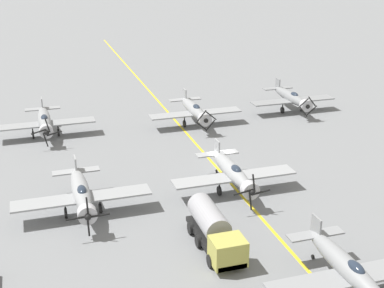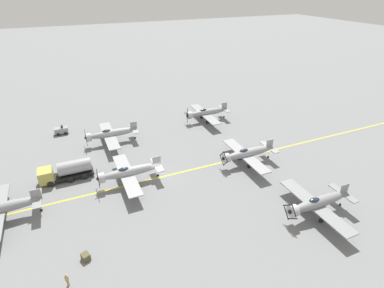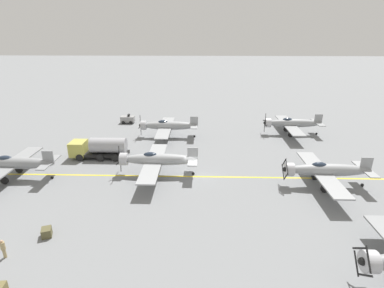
{
  "view_description": "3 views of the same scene",
  "coord_description": "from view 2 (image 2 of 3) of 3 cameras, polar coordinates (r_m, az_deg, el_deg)",
  "views": [
    {
      "loc": [
        18.05,
        47.81,
        22.9
      ],
      "look_at": [
        2.69,
        -1.31,
        2.9
      ],
      "focal_mm": 50.0,
      "sensor_mm": 36.0,
      "label": 1
    },
    {
      "loc": [
        -38.15,
        11.1,
        27.7
      ],
      "look_at": [
        2.57,
        -6.68,
        3.33
      ],
      "focal_mm": 28.0,
      "sensor_mm": 36.0,
      "label": 2
    },
    {
      "loc": [
        -33.28,
        -0.63,
        16.8
      ],
      "look_at": [
        5.25,
        0.5,
        2.34
      ],
      "focal_mm": 28.0,
      "sensor_mm": 36.0,
      "label": 3
    }
  ],
  "objects": [
    {
      "name": "taxiway_stripe",
      "position": [
        48.43,
        -6.07,
        -6.33
      ],
      "size": [
        0.3,
        160.0,
        0.01
      ],
      "primitive_type": "cube",
      "color": "yellow",
      "rests_on": "ground"
    },
    {
      "name": "airplane_mid_right",
      "position": [
        59.14,
        -15.22,
        1.92
      ],
      "size": [
        12.0,
        9.98,
        3.8
      ],
      "rotation": [
        0.0,
        0.0,
        -0.17
      ],
      "color": "#949799",
      "rests_on": "ground"
    },
    {
      "name": "airplane_mid_center",
      "position": [
        46.83,
        -11.96,
        -5.24
      ],
      "size": [
        12.0,
        9.98,
        3.79
      ],
      "rotation": [
        0.0,
        0.0,
        0.28
      ],
      "color": "#989B9E",
      "rests_on": "ground"
    },
    {
      "name": "airplane_near_center",
      "position": [
        51.45,
        10.46,
        -1.74
      ],
      "size": [
        12.0,
        9.98,
        3.65
      ],
      "rotation": [
        0.0,
        0.0,
        -0.29
      ],
      "color": "gray",
      "rests_on": "ground"
    },
    {
      "name": "supply_crate_mid_lane",
      "position": [
        37.9,
        -19.59,
        -19.56
      ],
      "size": [
        1.17,
        1.08,
        0.79
      ],
      "primitive_type": "cube",
      "rotation": [
        0.0,
        0.0,
        0.36
      ],
      "color": "brown",
      "rests_on": "ground"
    },
    {
      "name": "airplane_near_left",
      "position": [
        43.36,
        22.81,
        -10.27
      ],
      "size": [
        12.0,
        9.98,
        3.65
      ],
      "rotation": [
        0.0,
        0.0,
        -0.08
      ],
      "color": "gray",
      "rests_on": "ground"
    },
    {
      "name": "fuel_tanker",
      "position": [
        50.97,
        -22.9,
        -4.73
      ],
      "size": [
        2.68,
        8.0,
        2.98
      ],
      "color": "black",
      "rests_on": "ground"
    },
    {
      "name": "tow_tractor",
      "position": [
        66.74,
        -23.64,
        2.42
      ],
      "size": [
        1.57,
        2.6,
        1.79
      ],
      "color": "gray",
      "rests_on": "ground"
    },
    {
      "name": "airplane_near_right",
      "position": [
        66.59,
        2.73,
        6.02
      ],
      "size": [
        12.0,
        9.98,
        3.78
      ],
      "rotation": [
        0.0,
        0.0,
        0.22
      ],
      "color": "gray",
      "rests_on": "ground"
    },
    {
      "name": "ground_plane",
      "position": [
        48.43,
        -6.07,
        -6.33
      ],
      "size": [
        400.0,
        400.0,
        0.0
      ],
      "primitive_type": "plane",
      "color": "slate"
    },
    {
      "name": "ground_crew_walking",
      "position": [
        35.85,
        -22.72,
        -22.69
      ],
      "size": [
        0.36,
        0.36,
        1.66
      ],
      "color": "tan",
      "rests_on": "ground"
    }
  ]
}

